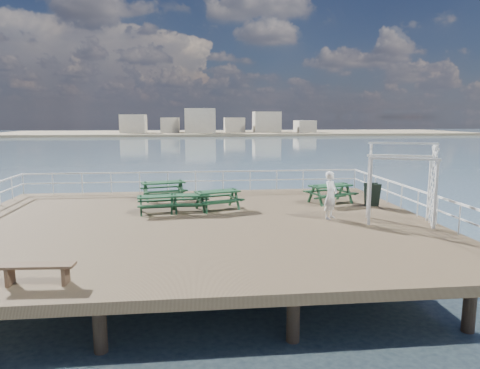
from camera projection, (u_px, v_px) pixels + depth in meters
name	position (u px, v px, depth m)	size (l,w,h in m)	color
ground	(197.00, 226.00, 16.31)	(18.00, 14.00, 0.30)	brown
sea_backdrop	(230.00, 130.00, 149.36)	(300.00, 300.00, 9.20)	#384D5E
railing	(194.00, 188.00, 18.67)	(17.77, 13.76, 1.10)	silver
picnic_table_a	(158.00, 200.00, 17.72)	(1.83, 1.55, 0.82)	#14381B
picnic_table_b	(163.00, 187.00, 20.58)	(2.37, 2.08, 0.99)	#14381B
picnic_table_c	(330.00, 190.00, 19.78)	(2.38, 2.14, 0.96)	#14381B
picnic_table_d	(189.00, 199.00, 17.93)	(1.73, 1.40, 0.84)	#14381B
picnic_table_e	(218.00, 196.00, 18.43)	(2.27, 2.03, 0.92)	#14381B
flat_bench_far	(37.00, 269.00, 10.14)	(1.75, 0.51, 0.50)	brown
trellis_arbor	(400.00, 187.00, 15.96)	(2.73, 2.05, 3.03)	silver
sandwich_board	(372.00, 195.00, 19.01)	(0.66, 0.50, 1.06)	black
person	(331.00, 195.00, 16.62)	(0.68, 0.45, 1.87)	white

